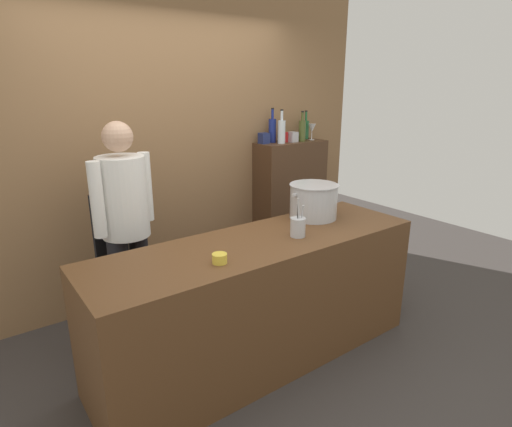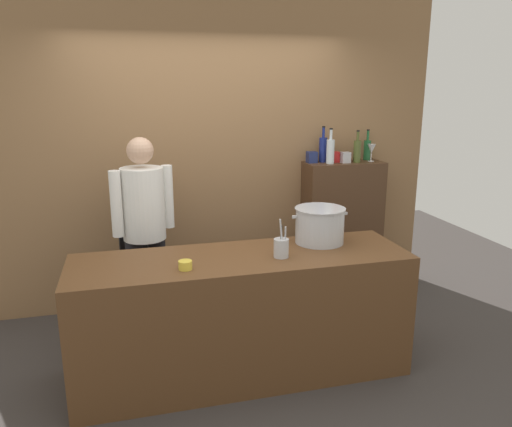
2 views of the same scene
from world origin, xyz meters
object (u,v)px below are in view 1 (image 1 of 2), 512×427
at_px(wine_bottle_clear, 282,131).
at_px(wine_glass_tall, 312,129).
at_px(butter_jar, 220,258).
at_px(spice_tin_navy, 264,138).
at_px(wine_bottle_green, 306,129).
at_px(wine_bottle_cobalt, 272,130).
at_px(chef, 125,219).
at_px(utensil_crock, 298,227).
at_px(stockpot_large, 313,201).
at_px(wine_bottle_olive, 302,130).
at_px(spice_tin_silver, 293,137).
at_px(spice_tin_red, 283,137).

bearing_deg(wine_bottle_clear, wine_glass_tall, 3.65).
bearing_deg(butter_jar, wine_bottle_clear, 40.35).
bearing_deg(wine_bottle_clear, butter_jar, -139.65).
bearing_deg(spice_tin_navy, wine_bottle_green, 3.77).
bearing_deg(spice_tin_navy, wine_bottle_clear, -32.36).
bearing_deg(wine_bottle_cobalt, butter_jar, -136.78).
distance_m(chef, spice_tin_navy, 1.71).
xyz_separation_m(chef, spice_tin_navy, (1.60, 0.45, 0.42)).
xyz_separation_m(butter_jar, wine_bottle_clear, (1.53, 1.30, 0.53)).
height_order(wine_bottle_cobalt, wine_bottle_clear, wine_bottle_cobalt).
bearing_deg(utensil_crock, wine_bottle_green, 46.18).
xyz_separation_m(chef, stockpot_large, (1.26, -0.63, 0.07)).
bearing_deg(wine_glass_tall, utensil_crock, -135.93).
relative_size(wine_bottle_olive, spice_tin_silver, 2.99).
bearing_deg(stockpot_large, spice_tin_silver, 57.05).
xyz_separation_m(utensil_crock, wine_bottle_olive, (1.14, 1.23, 0.48)).
relative_size(butter_jar, spice_tin_navy, 0.85).
xyz_separation_m(butter_jar, wine_bottle_olive, (1.80, 1.30, 0.52)).
distance_m(wine_bottle_green, spice_tin_silver, 0.32).
xyz_separation_m(utensil_crock, wine_glass_tall, (1.30, 1.26, 0.48)).
bearing_deg(wine_bottle_cobalt, wine_bottle_clear, -74.75).
bearing_deg(butter_jar, wine_glass_tall, 34.01).
bearing_deg(wine_glass_tall, spice_tin_silver, -176.34).
distance_m(stockpot_large, wine_glass_tall, 1.43).
height_order(stockpot_large, wine_bottle_clear, wine_bottle_clear).
bearing_deg(wine_bottle_cobalt, stockpot_large, -112.59).
height_order(butter_jar, wine_bottle_olive, wine_bottle_olive).
bearing_deg(wine_bottle_olive, utensil_crock, -132.70).
xyz_separation_m(wine_bottle_green, spice_tin_navy, (-0.59, -0.04, -0.05)).
distance_m(wine_bottle_cobalt, wine_bottle_clear, 0.11).
distance_m(wine_bottle_green, spice_tin_navy, 0.60).
height_order(chef, spice_tin_red, chef).
height_order(stockpot_large, wine_bottle_olive, wine_bottle_olive).
distance_m(chef, wine_glass_tall, 2.27).
xyz_separation_m(stockpot_large, wine_bottle_green, (0.93, 1.12, 0.40)).
bearing_deg(wine_bottle_cobalt, wine_glass_tall, -9.88).
relative_size(butter_jar, wine_bottle_cobalt, 0.26).
relative_size(wine_bottle_olive, spice_tin_red, 3.00).
distance_m(wine_bottle_olive, wine_glass_tall, 0.17).
bearing_deg(butter_jar, utensil_crock, 5.88).
relative_size(wine_glass_tall, spice_tin_navy, 1.59).
relative_size(wine_bottle_olive, wine_bottle_clear, 0.92).
bearing_deg(spice_tin_red, wine_glass_tall, -5.93).
height_order(wine_bottle_clear, wine_bottle_green, wine_bottle_clear).
relative_size(utensil_crock, wine_glass_tall, 1.63).
xyz_separation_m(wine_glass_tall, spice_tin_silver, (-0.28, -0.02, -0.07)).
distance_m(spice_tin_silver, spice_tin_red, 0.10).
bearing_deg(stockpot_large, wine_bottle_clear, 63.78).
relative_size(wine_bottle_clear, spice_tin_navy, 3.14).
bearing_deg(wine_bottle_olive, spice_tin_red, 162.05).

